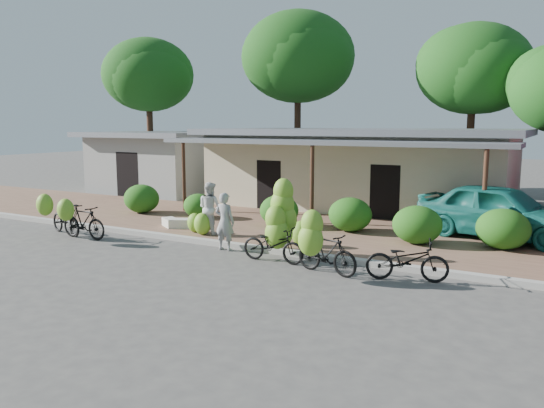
{
  "coord_description": "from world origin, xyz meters",
  "views": [
    {
      "loc": [
        7.67,
        -10.49,
        3.52
      ],
      "look_at": [
        0.13,
        3.02,
        1.2
      ],
      "focal_mm": 35.0,
      "sensor_mm": 36.0,
      "label": 1
    }
  ],
  "objects": [
    {
      "name": "ground",
      "position": [
        0.0,
        0.0,
        0.0
      ],
      "size": [
        100.0,
        100.0,
        0.0
      ],
      "primitive_type": "plane",
      "color": "#464341",
      "rests_on": "ground"
    },
    {
      "name": "sidewalk",
      "position": [
        0.0,
        5.0,
        0.06
      ],
      "size": [
        60.0,
        6.0,
        0.12
      ],
      "primitive_type": "cube",
      "color": "#8A604A",
      "rests_on": "ground"
    },
    {
      "name": "curb",
      "position": [
        0.0,
        2.0,
        0.07
      ],
      "size": [
        60.0,
        0.25,
        0.15
      ],
      "primitive_type": "cube",
      "color": "#A8A399",
      "rests_on": "ground"
    },
    {
      "name": "shop_main",
      "position": [
        0.0,
        10.93,
        1.72
      ],
      "size": [
        13.0,
        8.5,
        3.35
      ],
      "color": "beige",
      "rests_on": "ground"
    },
    {
      "name": "shop_grey",
      "position": [
        -11.0,
        10.99,
        1.62
      ],
      "size": [
        7.0,
        6.0,
        3.15
      ],
      "color": "gray",
      "rests_on": "ground"
    },
    {
      "name": "tree_back_left",
      "position": [
        -13.69,
        13.11,
        6.42
      ],
      "size": [
        5.27,
        5.16,
        8.39
      ],
      "color": "#44261B",
      "rests_on": "ground"
    },
    {
      "name": "tree_far_center",
      "position": [
        -5.69,
        16.11,
        7.25
      ],
      "size": [
        6.18,
        6.14,
        9.6
      ],
      "color": "#44261B",
      "rests_on": "ground"
    },
    {
      "name": "tree_center_right",
      "position": [
        3.31,
        16.61,
        6.23
      ],
      "size": [
        5.41,
        5.31,
        8.25
      ],
      "color": "#44261B",
      "rests_on": "ground"
    },
    {
      "name": "hedge_0",
      "position": [
        -6.7,
        4.84,
        0.67
      ],
      "size": [
        1.42,
        1.28,
        1.11
      ],
      "primitive_type": "ellipsoid",
      "color": "#265112",
      "rests_on": "sidewalk"
    },
    {
      "name": "hedge_1",
      "position": [
        -4.12,
        5.05,
        0.56
      ],
      "size": [
        1.13,
        1.02,
        0.88
      ],
      "primitive_type": "ellipsoid",
      "color": "#265112",
      "rests_on": "sidewalk"
    },
    {
      "name": "hedge_2",
      "position": [
        -0.72,
        5.05,
        0.65
      ],
      "size": [
        1.35,
        1.21,
        1.05
      ],
      "primitive_type": "ellipsoid",
      "color": "#265112",
      "rests_on": "sidewalk"
    },
    {
      "name": "hedge_3",
      "position": [
        1.7,
        5.35,
        0.67
      ],
      "size": [
        1.41,
        1.27,
        1.1
      ],
      "primitive_type": "ellipsoid",
      "color": "#265112",
      "rests_on": "sidewalk"
    },
    {
      "name": "hedge_4",
      "position": [
        4.03,
        4.61,
        0.67
      ],
      "size": [
        1.42,
        1.28,
        1.11
      ],
      "primitive_type": "ellipsoid",
      "color": "#265112",
      "rests_on": "sidewalk"
    },
    {
      "name": "hedge_5",
      "position": [
        6.26,
        5.1,
        0.68
      ],
      "size": [
        1.44,
        1.3,
        1.12
      ],
      "primitive_type": "ellipsoid",
      "color": "#265112",
      "rests_on": "sidewalk"
    },
    {
      "name": "bike_far_left",
      "position": [
        -6.38,
        0.89,
        0.57
      ],
      "size": [
        1.98,
        1.44,
        1.39
      ],
      "rotation": [
        0.0,
        0.0,
        1.29
      ],
      "color": "black",
      "rests_on": "ground"
    },
    {
      "name": "bike_left",
      "position": [
        -5.33,
        0.68,
        0.6
      ],
      "size": [
        1.77,
        1.14,
        1.34
      ],
      "rotation": [
        0.0,
        0.0,
        1.59
      ],
      "color": "black",
      "rests_on": "ground"
    },
    {
      "name": "bike_center",
      "position": [
        1.19,
        1.45,
        0.84
      ],
      "size": [
        1.75,
        1.14,
        2.13
      ],
      "rotation": [
        0.0,
        0.0,
        1.57
      ],
      "color": "black",
      "rests_on": "ground"
    },
    {
      "name": "bike_right",
      "position": [
        2.79,
        0.65,
        0.69
      ],
      "size": [
        1.74,
        1.29,
        1.62
      ],
      "rotation": [
        0.0,
        0.0,
        1.37
      ],
      "color": "black",
      "rests_on": "ground"
    },
    {
      "name": "bike_far_right",
      "position": [
        4.66,
        1.19,
        0.48
      ],
      "size": [
        1.95,
        1.13,
        0.97
      ],
      "rotation": [
        0.0,
        0.0,
        1.85
      ],
      "color": "black",
      "rests_on": "ground"
    },
    {
      "name": "loose_banana_a",
      "position": [
        -2.57,
        2.8,
        0.43
      ],
      "size": [
        0.49,
        0.42,
        0.62
      ],
      "primitive_type": "ellipsoid",
      "color": "#76B32C",
      "rests_on": "sidewalk"
    },
    {
      "name": "loose_banana_b",
      "position": [
        -2.11,
        2.59,
        0.47
      ],
      "size": [
        0.56,
        0.47,
        0.69
      ],
      "primitive_type": "ellipsoid",
      "color": "#76B32C",
      "rests_on": "sidewalk"
    },
    {
      "name": "loose_banana_c",
      "position": [
        1.24,
        2.73,
        0.48
      ],
      "size": [
        0.58,
        0.49,
        0.72
      ],
      "primitive_type": "ellipsoid",
      "color": "#76B32C",
      "rests_on": "sidewalk"
    },
    {
      "name": "sack_near",
      "position": [
        -3.38,
        3.18,
        0.27
      ],
      "size": [
        0.94,
        0.71,
        0.3
      ],
      "primitive_type": "cube",
      "rotation": [
        0.0,
        0.0,
        0.41
      ],
      "color": "silver",
      "rests_on": "sidewalk"
    },
    {
      "name": "sack_far",
      "position": [
        -3.87,
        3.16,
        0.26
      ],
      "size": [
        0.84,
        0.72,
        0.28
      ],
      "primitive_type": "cube",
      "rotation": [
        0.0,
        0.0,
        -0.57
      ],
      "color": "silver",
      "rests_on": "sidewalk"
    },
    {
      "name": "vendor",
      "position": [
        -0.63,
        1.66,
        0.82
      ],
      "size": [
        0.61,
        0.41,
        1.65
      ],
      "primitive_type": "imported",
      "rotation": [
        0.0,
        0.0,
        3.17
      ],
      "color": "gray",
      "rests_on": "ground"
    },
    {
      "name": "bystander",
      "position": [
        -2.0,
        2.85,
        0.94
      ],
      "size": [
        0.89,
        0.75,
        1.64
      ],
      "primitive_type": "imported",
      "rotation": [
        0.0,
        0.0,
        2.97
      ],
      "color": "silver",
      "rests_on": "sidewalk"
    },
    {
      "name": "teal_van",
      "position": [
        6.02,
        6.51,
        0.95
      ],
      "size": [
        5.21,
        3.11,
        1.66
      ],
      "primitive_type": "imported",
      "rotation": [
        0.0,
        0.0,
        1.32
      ],
      "color": "#176A61",
      "rests_on": "sidewalk"
    }
  ]
}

